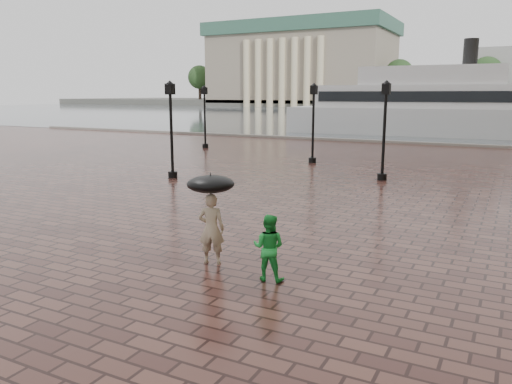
{
  "coord_description": "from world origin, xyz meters",
  "views": [
    {
      "loc": [
        8.35,
        -8.98,
        3.94
      ],
      "look_at": [
        2.41,
        2.43,
        1.4
      ],
      "focal_mm": 35.0,
      "sensor_mm": 36.0,
      "label": 1
    }
  ],
  "objects_px": {
    "child_pedestrian": "(269,247)",
    "ferry_near": "(430,107)",
    "adult_pedestrian": "(211,229)",
    "street_lamps": "(317,123)"
  },
  "relations": [
    {
      "from": "child_pedestrian",
      "to": "ferry_near",
      "type": "bearing_deg",
      "value": -94.4
    },
    {
      "from": "ferry_near",
      "to": "child_pedestrian",
      "type": "bearing_deg",
      "value": -87.58
    },
    {
      "from": "child_pedestrian",
      "to": "ferry_near",
      "type": "height_order",
      "value": "ferry_near"
    },
    {
      "from": "child_pedestrian",
      "to": "ferry_near",
      "type": "xyz_separation_m",
      "value": [
        -3.11,
        41.7,
        1.94
      ]
    },
    {
      "from": "adult_pedestrian",
      "to": "ferry_near",
      "type": "bearing_deg",
      "value": -107.77
    },
    {
      "from": "adult_pedestrian",
      "to": "child_pedestrian",
      "type": "bearing_deg",
      "value": 148.9
    },
    {
      "from": "street_lamps",
      "to": "ferry_near",
      "type": "height_order",
      "value": "ferry_near"
    },
    {
      "from": "adult_pedestrian",
      "to": "street_lamps",
      "type": "bearing_deg",
      "value": -97.14
    },
    {
      "from": "adult_pedestrian",
      "to": "child_pedestrian",
      "type": "height_order",
      "value": "adult_pedestrian"
    },
    {
      "from": "street_lamps",
      "to": "child_pedestrian",
      "type": "xyz_separation_m",
      "value": [
        5.49,
        -17.41,
        -1.6
      ]
    }
  ]
}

